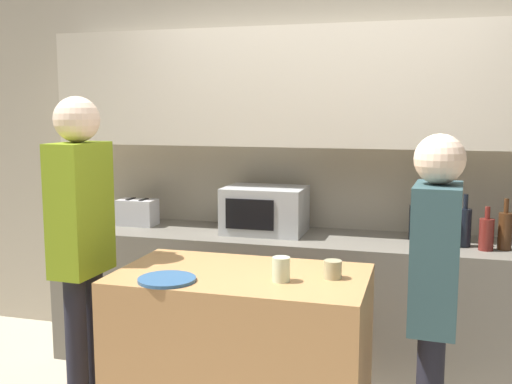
% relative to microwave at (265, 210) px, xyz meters
% --- Properties ---
extents(back_wall, '(6.40, 0.40, 2.70)m').
position_rel_microwave_xyz_m(back_wall, '(0.40, 0.22, 0.50)').
color(back_wall, '#B2A893').
rests_on(back_wall, ground_plane).
extents(back_counter, '(3.60, 0.62, 0.89)m').
position_rel_microwave_xyz_m(back_counter, '(0.40, -0.05, -0.59)').
color(back_counter, '#6B665B').
rests_on(back_counter, ground_plane).
extents(kitchen_island, '(1.18, 0.68, 0.93)m').
position_rel_microwave_xyz_m(kitchen_island, '(0.18, -1.11, -0.57)').
color(kitchen_island, '#B27F4C').
rests_on(kitchen_island, ground_plane).
extents(microwave, '(0.52, 0.39, 0.30)m').
position_rel_microwave_xyz_m(microwave, '(0.00, 0.00, 0.00)').
color(microwave, '#B7BABC').
rests_on(microwave, back_counter).
extents(toaster, '(0.26, 0.16, 0.18)m').
position_rel_microwave_xyz_m(toaster, '(-0.92, 0.00, -0.06)').
color(toaster, silver).
rests_on(toaster, back_counter).
extents(bottle_0, '(0.08, 0.08, 0.30)m').
position_rel_microwave_xyz_m(bottle_0, '(0.95, 0.05, -0.04)').
color(bottle_0, black).
rests_on(bottle_0, back_counter).
extents(bottle_1, '(0.06, 0.06, 0.28)m').
position_rel_microwave_xyz_m(bottle_1, '(1.04, 0.01, -0.04)').
color(bottle_1, '#194723').
rests_on(bottle_1, back_counter).
extents(bottle_2, '(0.06, 0.06, 0.31)m').
position_rel_microwave_xyz_m(bottle_2, '(1.14, -0.11, -0.03)').
color(bottle_2, silver).
rests_on(bottle_2, back_counter).
extents(bottle_3, '(0.08, 0.08, 0.31)m').
position_rel_microwave_xyz_m(bottle_3, '(1.23, -0.07, -0.03)').
color(bottle_3, black).
rests_on(bottle_3, back_counter).
extents(bottle_4, '(0.08, 0.08, 0.25)m').
position_rel_microwave_xyz_m(bottle_4, '(1.35, -0.14, -0.05)').
color(bottle_4, maroon).
rests_on(bottle_4, back_counter).
extents(bottle_5, '(0.08, 0.08, 0.30)m').
position_rel_microwave_xyz_m(bottle_5, '(1.45, -0.10, -0.04)').
color(bottle_5, '#472814').
rests_on(bottle_5, back_counter).
extents(plate_on_island, '(0.26, 0.26, 0.01)m').
position_rel_microwave_xyz_m(plate_on_island, '(-0.10, -1.33, -0.10)').
color(plate_on_island, '#2D5684').
rests_on(plate_on_island, kitchen_island).
extents(cup_0, '(0.08, 0.08, 0.11)m').
position_rel_microwave_xyz_m(cup_0, '(0.39, -1.20, -0.05)').
color(cup_0, beige).
rests_on(cup_0, kitchen_island).
extents(cup_1, '(0.08, 0.08, 0.08)m').
position_rel_microwave_xyz_m(cup_1, '(0.61, -1.09, -0.07)').
color(cup_1, tan).
rests_on(cup_1, kitchen_island).
extents(person_left, '(0.23, 0.35, 1.75)m').
position_rel_microwave_xyz_m(person_left, '(-0.68, -1.08, 0.02)').
color(person_left, black).
rests_on(person_left, ground_plane).
extents(person_center, '(0.21, 0.35, 1.59)m').
position_rel_microwave_xyz_m(person_center, '(1.05, -1.17, -0.10)').
color(person_center, black).
rests_on(person_center, ground_plane).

